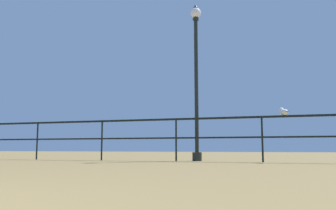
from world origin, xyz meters
TOP-DOWN VIEW (x-y plane):
  - pier_railing at (-0.00, 8.14)m, footprint 20.97×0.05m
  - lamppost_center at (0.47, 8.43)m, footprint 0.28×0.28m
  - seagull_on_rail at (2.59, 8.16)m, footprint 0.26×0.37m

SIDE VIEW (x-z plane):
  - pier_railing at x=0.00m, z-range 0.26..1.33m
  - seagull_on_rail at x=2.59m, z-range 1.06..1.25m
  - lamppost_center at x=0.47m, z-range 0.25..4.39m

